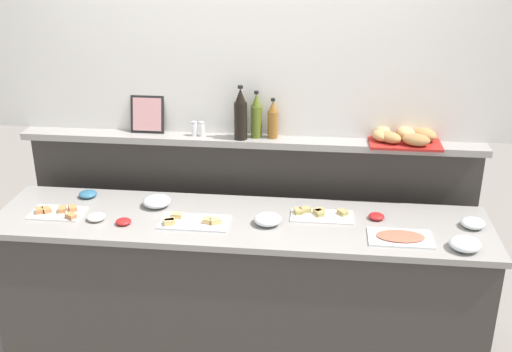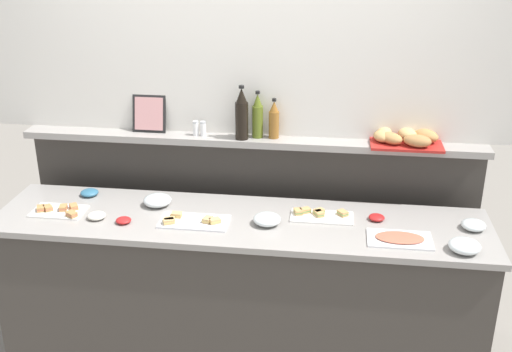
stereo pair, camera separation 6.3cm
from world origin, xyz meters
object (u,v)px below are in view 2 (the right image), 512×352
condiment_bowl_cream (377,217)px  condiment_bowl_dark (89,193)px  framed_picture (149,114)px  cold_cuts_platter (400,239)px  pepper_shaker (203,129)px  sandwich_platter_rear (192,221)px  glass_bowl_extra (267,220)px  glass_bowl_small (157,201)px  condiment_bowl_red (97,216)px  salt_shaker (196,128)px  condiment_bowl_teal (124,220)px  sandwich_platter_front (59,210)px  vinegar_bottle_amber (274,120)px  glass_bowl_medium (464,246)px  sandwich_platter_side (320,215)px  bread_basket (405,138)px  olive_oil_bottle (258,117)px  wine_bottle_dark (242,115)px  glass_bowl_large (473,225)px

condiment_bowl_cream → condiment_bowl_dark: 1.67m
framed_picture → cold_cuts_platter: bearing=-21.5°
pepper_shaker → framed_picture: (-0.33, 0.04, 0.07)m
sandwich_platter_rear → glass_bowl_extra: 0.40m
glass_bowl_small → pepper_shaker: size_ratio=1.83×
condiment_bowl_red → salt_shaker: salt_shaker is taller
condiment_bowl_teal → pepper_shaker: (0.33, 0.53, 0.36)m
sandwich_platter_front → vinegar_bottle_amber: vinegar_bottle_amber is taller
glass_bowl_extra → glass_bowl_medium: bearing=-9.3°
sandwich_platter_front → sandwich_platter_side: (1.44, 0.13, -0.00)m
glass_bowl_extra → condiment_bowl_dark: (-1.08, 0.23, -0.01)m
glass_bowl_extra → bread_basket: bearing=31.4°
bread_basket → pepper_shaker: bearing=180.0°
condiment_bowl_cream → cold_cuts_platter: bearing=-63.8°
olive_oil_bottle → framed_picture: olive_oil_bottle is taller
cold_cuts_platter → salt_shaker: salt_shaker is taller
condiment_bowl_cream → salt_shaker: 1.16m
glass_bowl_small → salt_shaker: (0.17, 0.29, 0.34)m
sandwich_platter_front → glass_bowl_small: (0.52, 0.16, 0.02)m
bread_basket → framed_picture: framed_picture is taller
sandwich_platter_side → condiment_bowl_dark: bearing=175.4°
wine_bottle_dark → glass_bowl_extra: bearing=-64.9°
sandwich_platter_front → condiment_bowl_cream: (1.75, 0.14, 0.00)m
olive_oil_bottle → framed_picture: size_ratio=1.25×
vinegar_bottle_amber → olive_oil_bottle: olive_oil_bottle is taller
cold_cuts_platter → condiment_bowl_teal: (-1.45, 0.00, 0.01)m
sandwich_platter_front → framed_picture: (0.40, 0.49, 0.43)m
sandwich_platter_front → sandwich_platter_side: 1.45m
wine_bottle_dark → pepper_shaker: wine_bottle_dark is taller
sandwich_platter_front → glass_bowl_small: glass_bowl_small is taller
olive_oil_bottle → bread_basket: 0.85m
sandwich_platter_side → olive_oil_bottle: bearing=138.9°
glass_bowl_small → framed_picture: (-0.12, 0.33, 0.41)m
glass_bowl_medium → bread_basket: bread_basket is taller
sandwich_platter_side → pepper_shaker: size_ratio=3.91×
condiment_bowl_teal → olive_oil_bottle: bearing=39.8°
sandwich_platter_side → vinegar_bottle_amber: size_ratio=1.44×
sandwich_platter_front → cold_cuts_platter: bearing=-2.5°
glass_bowl_small → condiment_bowl_teal: bearing=-117.2°
condiment_bowl_teal → sandwich_platter_rear: bearing=7.7°
cold_cuts_platter → glass_bowl_large: (0.39, 0.17, 0.01)m
sandwich_platter_rear → pepper_shaker: 0.60m
sandwich_platter_rear → salt_shaker: size_ratio=4.27×
glass_bowl_small → vinegar_bottle_amber: (0.63, 0.31, 0.40)m
condiment_bowl_teal → salt_shaker: size_ratio=0.95×
salt_shaker → bread_basket: 1.20m
condiment_bowl_dark → framed_picture: 0.58m
condiment_bowl_cream → bread_basket: (0.15, 0.32, 0.35)m
sandwich_platter_side → glass_bowl_small: bearing=178.1°
vinegar_bottle_amber → olive_oil_bottle: 0.10m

